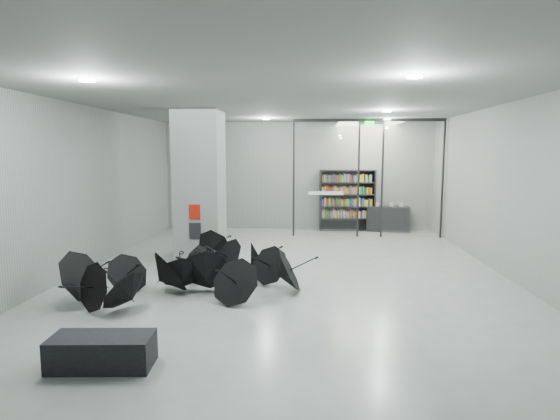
# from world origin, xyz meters

# --- Properties ---
(room) EXTENTS (14.00, 14.02, 4.01)m
(room) POSITION_xyz_m (0.00, 0.00, 2.84)
(room) COLOR gray
(room) RESTS_ON ground
(column) EXTENTS (1.20, 1.20, 4.00)m
(column) POSITION_xyz_m (-2.50, 2.00, 2.00)
(column) COLOR slate
(column) RESTS_ON ground
(fire_cabinet) EXTENTS (0.28, 0.04, 0.38)m
(fire_cabinet) POSITION_xyz_m (-2.50, 1.38, 1.35)
(fire_cabinet) COLOR #A50A07
(fire_cabinet) RESTS_ON column
(info_panel) EXTENTS (0.30, 0.03, 0.42)m
(info_panel) POSITION_xyz_m (-2.50, 1.38, 0.85)
(info_panel) COLOR black
(info_panel) RESTS_ON column
(exit_sign) EXTENTS (0.30, 0.06, 0.15)m
(exit_sign) POSITION_xyz_m (2.40, 5.30, 3.82)
(exit_sign) COLOR #0CE533
(exit_sign) RESTS_ON room
(glass_partition) EXTENTS (5.06, 0.08, 4.00)m
(glass_partition) POSITION_xyz_m (2.39, 5.50, 2.18)
(glass_partition) COLOR silver
(glass_partition) RESTS_ON ground
(bench) EXTENTS (1.38, 0.68, 0.43)m
(bench) POSITION_xyz_m (-2.28, -4.41, 0.22)
(bench) COLOR black
(bench) RESTS_ON ground
(bookshelf) EXTENTS (2.05, 0.45, 2.25)m
(bookshelf) POSITION_xyz_m (1.83, 6.75, 1.12)
(bookshelf) COLOR black
(bookshelf) RESTS_ON ground
(shop_counter) EXTENTS (1.61, 0.84, 0.92)m
(shop_counter) POSITION_xyz_m (3.34, 6.71, 0.46)
(shop_counter) COLOR black
(shop_counter) RESTS_ON ground
(umbrella_cluster) EXTENTS (5.03, 4.45, 1.32)m
(umbrella_cluster) POSITION_xyz_m (-1.98, -1.02, 0.29)
(umbrella_cluster) COLOR black
(umbrella_cluster) RESTS_ON ground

